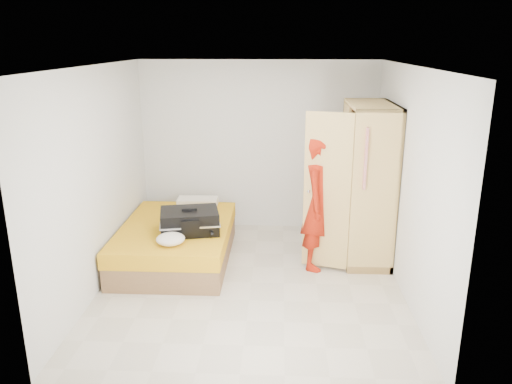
{
  "coord_description": "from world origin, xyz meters",
  "views": [
    {
      "loc": [
        0.33,
        -5.56,
        2.86
      ],
      "look_at": [
        0.03,
        0.56,
        1.0
      ],
      "focal_mm": 35.0,
      "sensor_mm": 36.0,
      "label": 1
    }
  ],
  "objects_px": {
    "person": "(319,203)",
    "round_cushion": "(171,239)",
    "bed": "(177,242)",
    "wardrobe": "(364,187)",
    "suitcase": "(190,221)"
  },
  "relations": [
    {
      "from": "wardrobe",
      "to": "suitcase",
      "type": "relative_size",
      "value": 2.49
    },
    {
      "from": "person",
      "to": "suitcase",
      "type": "bearing_deg",
      "value": 115.93
    },
    {
      "from": "wardrobe",
      "to": "person",
      "type": "bearing_deg",
      "value": -151.17
    },
    {
      "from": "person",
      "to": "wardrobe",
      "type": "bearing_deg",
      "value": -39.7
    },
    {
      "from": "person",
      "to": "round_cushion",
      "type": "distance_m",
      "value": 1.92
    },
    {
      "from": "round_cushion",
      "to": "bed",
      "type": "bearing_deg",
      "value": 96.48
    },
    {
      "from": "bed",
      "to": "suitcase",
      "type": "height_order",
      "value": "suitcase"
    },
    {
      "from": "person",
      "to": "round_cushion",
      "type": "xyz_separation_m",
      "value": [
        -1.82,
        -0.55,
        -0.31
      ]
    },
    {
      "from": "wardrobe",
      "to": "person",
      "type": "height_order",
      "value": "wardrobe"
    },
    {
      "from": "wardrobe",
      "to": "suitcase",
      "type": "height_order",
      "value": "wardrobe"
    },
    {
      "from": "suitcase",
      "to": "wardrobe",
      "type": "bearing_deg",
      "value": -0.42
    },
    {
      "from": "suitcase",
      "to": "person",
      "type": "bearing_deg",
      "value": -7.55
    },
    {
      "from": "wardrobe",
      "to": "round_cushion",
      "type": "relative_size",
      "value": 6.03
    },
    {
      "from": "bed",
      "to": "wardrobe",
      "type": "distance_m",
      "value": 2.62
    },
    {
      "from": "wardrobe",
      "to": "suitcase",
      "type": "distance_m",
      "value": 2.34
    }
  ]
}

